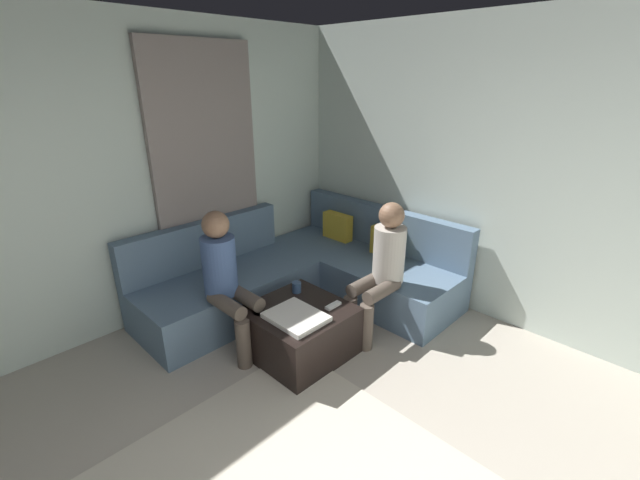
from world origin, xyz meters
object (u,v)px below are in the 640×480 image
(sectional_couch, at_px, (306,274))
(coffee_mug, at_px, (297,287))
(person_on_couch_side, at_px, (227,277))
(game_remote, at_px, (333,306))
(person_on_couch_back, at_px, (382,265))
(ottoman, at_px, (299,331))

(sectional_couch, distance_m, coffee_mug, 0.68)
(sectional_couch, xyz_separation_m, person_on_couch_side, (0.15, -1.02, 0.38))
(coffee_mug, distance_m, game_remote, 0.40)
(sectional_couch, bearing_deg, person_on_couch_side, -81.79)
(person_on_couch_side, bearing_deg, coffee_mug, 153.09)
(coffee_mug, xyz_separation_m, game_remote, (0.40, 0.04, -0.04))
(game_remote, bearing_deg, coffee_mug, -174.29)
(sectional_couch, relative_size, person_on_couch_back, 2.12)
(coffee_mug, relative_size, person_on_couch_back, 0.08)
(person_on_couch_back, relative_size, person_on_couch_side, 1.00)
(person_on_couch_side, bearing_deg, game_remote, 130.21)
(ottoman, bearing_deg, person_on_couch_back, 69.54)
(person_on_couch_back, distance_m, person_on_couch_side, 1.32)
(ottoman, height_order, person_on_couch_side, person_on_couch_side)
(ottoman, xyz_separation_m, game_remote, (0.18, 0.22, 0.22))
(sectional_couch, xyz_separation_m, ottoman, (0.63, -0.68, -0.07))
(sectional_couch, relative_size, coffee_mug, 26.84)
(ottoman, distance_m, person_on_couch_back, 0.90)
(sectional_couch, bearing_deg, person_on_couch_back, 3.47)
(person_on_couch_back, xyz_separation_m, person_on_couch_side, (-0.76, -1.08, 0.00))
(ottoman, relative_size, person_on_couch_side, 0.63)
(ottoman, xyz_separation_m, person_on_couch_side, (-0.49, -0.34, 0.45))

